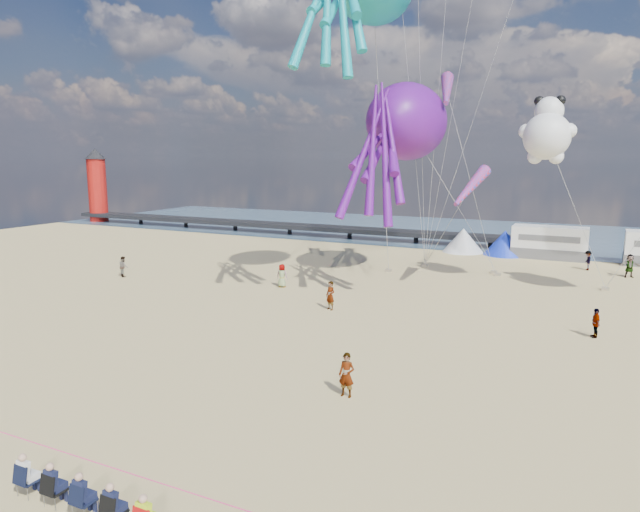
{
  "coord_description": "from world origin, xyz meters",
  "views": [
    {
      "loc": [
        9.85,
        -16.67,
        9.49
      ],
      "look_at": [
        -1.25,
        6.0,
        5.04
      ],
      "focal_mm": 32.0,
      "sensor_mm": 36.0,
      "label": 1
    }
  ],
  "objects_px": {
    "tent_white": "(463,240)",
    "tent_blue": "(505,243)",
    "kite_octopus_purple": "(407,122)",
    "lighthouse": "(98,190)",
    "beachgoer_2": "(588,260)",
    "kite_panda": "(547,136)",
    "beachgoer_3": "(596,323)",
    "sandbag_b": "(498,274)",
    "beachgoer_1": "(123,267)",
    "beachgoer_4": "(630,266)",
    "motorhome_0": "(549,242)",
    "sandbag_d": "(494,272)",
    "sandbag_c": "(605,289)",
    "windsock_left": "(381,132)",
    "beachgoer_0": "(282,276)",
    "windsock_right": "(471,187)",
    "sandbag_e": "(425,266)",
    "windsock_mid": "(447,90)",
    "beachgoer_5": "(330,296)",
    "standing_person": "(347,375)",
    "sandbag_a": "(389,270)"
  },
  "relations": [
    {
      "from": "beachgoer_0",
      "to": "sandbag_c",
      "type": "distance_m",
      "value": 23.24
    },
    {
      "from": "beachgoer_4",
      "to": "windsock_right",
      "type": "distance_m",
      "value": 15.98
    },
    {
      "from": "motorhome_0",
      "to": "sandbag_d",
      "type": "bearing_deg",
      "value": -110.01
    },
    {
      "from": "sandbag_d",
      "to": "kite_panda",
      "type": "bearing_deg",
      "value": -54.27
    },
    {
      "from": "sandbag_b",
      "to": "windsock_mid",
      "type": "distance_m",
      "value": 15.03
    },
    {
      "from": "standing_person",
      "to": "sandbag_b",
      "type": "relative_size",
      "value": 3.6
    },
    {
      "from": "sandbag_a",
      "to": "kite_octopus_purple",
      "type": "relative_size",
      "value": 0.04
    },
    {
      "from": "tent_white",
      "to": "beachgoer_1",
      "type": "height_order",
      "value": "tent_white"
    },
    {
      "from": "lighthouse",
      "to": "sandbag_b",
      "type": "relative_size",
      "value": 18.0
    },
    {
      "from": "tent_white",
      "to": "windsock_left",
      "type": "xyz_separation_m",
      "value": [
        -3.75,
        -13.96,
        10.13
      ]
    },
    {
      "from": "windsock_mid",
      "to": "motorhome_0",
      "type": "bearing_deg",
      "value": 48.77
    },
    {
      "from": "beachgoer_2",
      "to": "beachgoer_3",
      "type": "bearing_deg",
      "value": -9.03
    },
    {
      "from": "sandbag_d",
      "to": "lighthouse",
      "type": "bearing_deg",
      "value": 167.09
    },
    {
      "from": "beachgoer_0",
      "to": "beachgoer_4",
      "type": "bearing_deg",
      "value": -149.85
    },
    {
      "from": "beachgoer_5",
      "to": "kite_panda",
      "type": "xyz_separation_m",
      "value": [
        11.08,
        10.73,
        9.87
      ]
    },
    {
      "from": "beachgoer_3",
      "to": "windsock_right",
      "type": "bearing_deg",
      "value": -152.71
    },
    {
      "from": "tent_white",
      "to": "beachgoer_1",
      "type": "relative_size",
      "value": 2.46
    },
    {
      "from": "sandbag_c",
      "to": "tent_white",
      "type": "bearing_deg",
      "value": 136.63
    },
    {
      "from": "beachgoer_4",
      "to": "beachgoer_2",
      "type": "bearing_deg",
      "value": 133.86
    },
    {
      "from": "motorhome_0",
      "to": "beachgoer_1",
      "type": "xyz_separation_m",
      "value": [
        -29.67,
        -23.7,
        -0.69
      ]
    },
    {
      "from": "beachgoer_5",
      "to": "beachgoer_4",
      "type": "bearing_deg",
      "value": 69.12
    },
    {
      "from": "sandbag_b",
      "to": "sandbag_d",
      "type": "xyz_separation_m",
      "value": [
        -0.45,
        0.83,
        0.0
      ]
    },
    {
      "from": "motorhome_0",
      "to": "windsock_mid",
      "type": "bearing_deg",
      "value": -117.55
    },
    {
      "from": "motorhome_0",
      "to": "kite_octopus_purple",
      "type": "distance_m",
      "value": 20.6
    },
    {
      "from": "motorhome_0",
      "to": "tent_blue",
      "type": "height_order",
      "value": "motorhome_0"
    },
    {
      "from": "beachgoer_0",
      "to": "beachgoer_3",
      "type": "xyz_separation_m",
      "value": [
        20.7,
        -2.9,
        -0.06
      ]
    },
    {
      "from": "beachgoer_0",
      "to": "windsock_mid",
      "type": "relative_size",
      "value": 0.31
    },
    {
      "from": "lighthouse",
      "to": "beachgoer_2",
      "type": "xyz_separation_m",
      "value": [
        65.39,
        -8.6,
        -3.68
      ]
    },
    {
      "from": "sandbag_b",
      "to": "kite_panda",
      "type": "height_order",
      "value": "kite_panda"
    },
    {
      "from": "standing_person",
      "to": "windsock_right",
      "type": "relative_size",
      "value": 0.39
    },
    {
      "from": "windsock_mid",
      "to": "windsock_right",
      "type": "height_order",
      "value": "windsock_mid"
    },
    {
      "from": "kite_panda",
      "to": "standing_person",
      "type": "bearing_deg",
      "value": -78.05
    },
    {
      "from": "windsock_left",
      "to": "sandbag_d",
      "type": "bearing_deg",
      "value": 5.56
    },
    {
      "from": "lighthouse",
      "to": "kite_panda",
      "type": "distance_m",
      "value": 65.41
    },
    {
      "from": "tent_white",
      "to": "kite_octopus_purple",
      "type": "relative_size",
      "value": 0.33
    },
    {
      "from": "lighthouse",
      "to": "sandbag_e",
      "type": "distance_m",
      "value": 54.54
    },
    {
      "from": "tent_white",
      "to": "tent_blue",
      "type": "bearing_deg",
      "value": 0.0
    },
    {
      "from": "sandbag_c",
      "to": "kite_octopus_purple",
      "type": "xyz_separation_m",
      "value": [
        -14.07,
        -3.07,
        11.83
      ]
    },
    {
      "from": "beachgoer_1",
      "to": "beachgoer_4",
      "type": "relative_size",
      "value": 0.88
    },
    {
      "from": "beachgoer_2",
      "to": "beachgoer_3",
      "type": "relative_size",
      "value": 1.04
    },
    {
      "from": "beachgoer_5",
      "to": "sandbag_a",
      "type": "height_order",
      "value": "beachgoer_5"
    },
    {
      "from": "beachgoer_0",
      "to": "sandbag_a",
      "type": "distance_m",
      "value": 10.19
    },
    {
      "from": "beachgoer_1",
      "to": "beachgoer_5",
      "type": "bearing_deg",
      "value": -152.11
    },
    {
      "from": "kite_panda",
      "to": "beachgoer_2",
      "type": "bearing_deg",
      "value": 97.91
    },
    {
      "from": "tent_white",
      "to": "beachgoer_0",
      "type": "distance_m",
      "value": 23.01
    },
    {
      "from": "tent_blue",
      "to": "windsock_left",
      "type": "xyz_separation_m",
      "value": [
        -7.75,
        -13.96,
        10.13
      ]
    },
    {
      "from": "sandbag_e",
      "to": "motorhome_0",
      "type": "bearing_deg",
      "value": 44.81
    },
    {
      "from": "tent_blue",
      "to": "sandbag_d",
      "type": "height_order",
      "value": "tent_blue"
    },
    {
      "from": "sandbag_c",
      "to": "kite_panda",
      "type": "xyz_separation_m",
      "value": [
        -4.39,
        -2.66,
        10.67
      ]
    },
    {
      "from": "windsock_left",
      "to": "windsock_right",
      "type": "relative_size",
      "value": 1.5
    }
  ]
}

